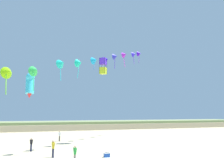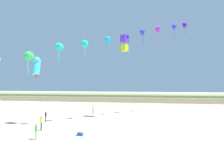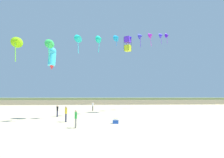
{
  "view_description": "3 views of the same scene",
  "coord_description": "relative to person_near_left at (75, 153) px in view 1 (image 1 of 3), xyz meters",
  "views": [
    {
      "loc": [
        -7.31,
        -18.97,
        4.34
      ],
      "look_at": [
        2.83,
        10.05,
        8.77
      ],
      "focal_mm": 38.0,
      "sensor_mm": 36.0,
      "label": 1
    },
    {
      "loc": [
        7.04,
        -15.11,
        5.22
      ],
      "look_at": [
        2.79,
        8.33,
        5.83
      ],
      "focal_mm": 32.0,
      "sensor_mm": 36.0,
      "label": 2
    },
    {
      "loc": [
        -1.28,
        -13.19,
        2.73
      ],
      "look_at": [
        0.55,
        13.73,
        5.34
      ],
      "focal_mm": 28.0,
      "sensor_mm": 36.0,
      "label": 3
    }
  ],
  "objects": [
    {
      "name": "person_far_left",
      "position": [
        -1.51,
        3.56,
        0.08
      ],
      "size": [
        0.33,
        0.57,
        1.69
      ],
      "color": "#282D4C",
      "rests_on": "ground"
    },
    {
      "name": "beach_cooler",
      "position": [
        3.6,
        2.12,
        -0.68
      ],
      "size": [
        0.58,
        0.41,
        0.46
      ],
      "color": "blue",
      "rests_on": "ground"
    },
    {
      "name": "person_near_left",
      "position": [
        0.0,
        0.0,
        0.0
      ],
      "size": [
        0.3,
        0.52,
        1.55
      ],
      "color": "gray",
      "rests_on": "ground"
    },
    {
      "name": "dune_ridge",
      "position": [
        3.34,
        44.27,
        0.14
      ],
      "size": [
        120.0,
        12.21,
        2.08
      ],
      "color": "#BFAE8B",
      "rests_on": "ground"
    },
    {
      "name": "large_kite_mid_trail",
      "position": [
        6.76,
        13.81,
        10.76
      ],
      "size": [
        1.34,
        1.34,
        2.54
      ],
      "color": "#C2DA22"
    },
    {
      "name": "kite_banner_string",
      "position": [
        4.59,
        11.31,
        10.95
      ],
      "size": [
        27.41,
        25.46,
        17.42
      ],
      "color": "yellow"
    },
    {
      "name": "person_mid_center",
      "position": [
        0.74,
        17.07,
        0.03
      ],
      "size": [
        0.42,
        0.48,
        1.6
      ],
      "color": "#726656",
      "rests_on": "ground"
    },
    {
      "name": "large_kite_low_lead",
      "position": [
        -3.97,
        6.58,
        6.62
      ],
      "size": [
        0.98,
        1.35,
        2.82
      ],
      "color": "#3ACAEF"
    },
    {
      "name": "person_near_right",
      "position": [
        -3.51,
        8.23,
        -0.01
      ],
      "size": [
        0.4,
        0.46,
        1.53
      ],
      "color": "#282D4C",
      "rests_on": "ground"
    }
  ]
}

